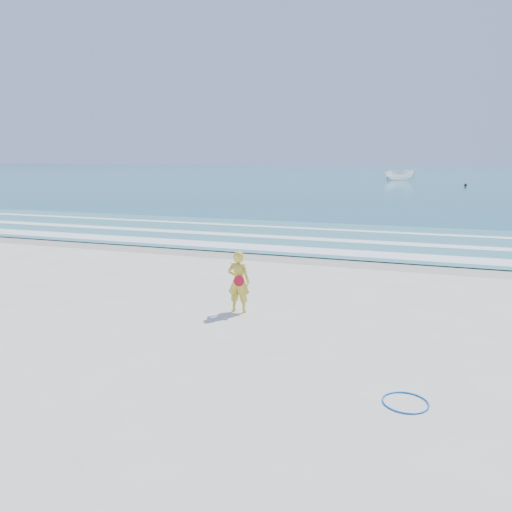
% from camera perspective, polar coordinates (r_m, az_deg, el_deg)
% --- Properties ---
extents(ground, '(400.00, 400.00, 0.00)m').
position_cam_1_polar(ground, '(11.16, -6.70, -8.88)').
color(ground, silver).
rests_on(ground, ground).
extents(wet_sand, '(400.00, 2.40, 0.00)m').
position_cam_1_polar(wet_sand, '(19.36, 4.95, -0.16)').
color(wet_sand, '#B2A893').
rests_on(wet_sand, ground).
extents(ocean, '(400.00, 190.00, 0.04)m').
position_cam_1_polar(ocean, '(114.56, 17.07, 8.92)').
color(ocean, '#19727F').
rests_on(ocean, ground).
extents(shallow, '(400.00, 10.00, 0.01)m').
position_cam_1_polar(shallow, '(24.16, 7.89, 2.17)').
color(shallow, '#59B7AD').
rests_on(shallow, ocean).
extents(foam_near, '(400.00, 1.40, 0.01)m').
position_cam_1_polar(foam_near, '(20.59, 5.85, 0.66)').
color(foam_near, white).
rests_on(foam_near, shallow).
extents(foam_mid, '(400.00, 0.90, 0.01)m').
position_cam_1_polar(foam_mid, '(23.38, 7.50, 1.90)').
color(foam_mid, white).
rests_on(foam_mid, shallow).
extents(foam_far, '(400.00, 0.60, 0.01)m').
position_cam_1_polar(foam_far, '(26.59, 8.96, 2.99)').
color(foam_far, white).
rests_on(foam_far, shallow).
extents(hoop, '(0.90, 0.90, 0.03)m').
position_cam_1_polar(hoop, '(8.56, 16.70, -15.74)').
color(hoop, blue).
rests_on(hoop, ground).
extents(boat, '(5.17, 2.62, 1.90)m').
position_cam_1_polar(boat, '(84.06, 16.19, 8.94)').
color(boat, white).
rests_on(boat, ocean).
extents(buoy, '(0.38, 0.38, 0.38)m').
position_cam_1_polar(buoy, '(69.93, 22.83, 7.48)').
color(buoy, black).
rests_on(buoy, ocean).
extents(woman, '(0.58, 0.41, 1.56)m').
position_cam_1_polar(woman, '(12.44, -1.99, -2.93)').
color(woman, gold).
rests_on(woman, ground).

